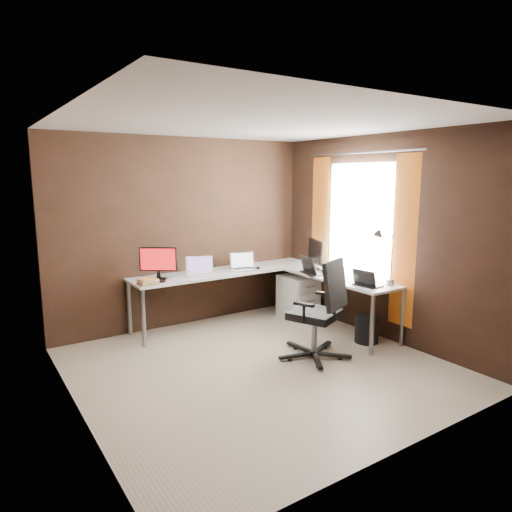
{
  "coord_description": "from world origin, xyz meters",
  "views": [
    {
      "loc": [
        -2.53,
        -3.77,
        2.0
      ],
      "look_at": [
        0.58,
        0.95,
        1.0
      ],
      "focal_mm": 32.0,
      "sensor_mm": 36.0,
      "label": 1
    }
  ],
  "objects_px": {
    "laptop_white": "(200,271)",
    "laptop_silver": "(243,266)",
    "laptop_black_big": "(312,270)",
    "monitor_left": "(158,261)",
    "laptop_black_small": "(366,282)",
    "wastebasket": "(367,329)",
    "drawer_pedestal": "(298,297)",
    "monitor_right": "(316,253)",
    "book_stack": "(148,282)",
    "office_chair": "(318,329)",
    "desk_lamp": "(384,250)"
  },
  "relations": [
    {
      "from": "laptop_white",
      "to": "laptop_silver",
      "type": "xyz_separation_m",
      "value": [
        0.65,
        -0.02,
        -0.0
      ]
    },
    {
      "from": "laptop_black_big",
      "to": "monitor_left",
      "type": "bearing_deg",
      "value": 77.95
    },
    {
      "from": "laptop_black_small",
      "to": "wastebasket",
      "type": "distance_m",
      "value": 0.63
    },
    {
      "from": "laptop_black_small",
      "to": "wastebasket",
      "type": "bearing_deg",
      "value": -67.2
    },
    {
      "from": "laptop_white",
      "to": "laptop_silver",
      "type": "height_order",
      "value": "laptop_white"
    },
    {
      "from": "laptop_black_big",
      "to": "wastebasket",
      "type": "relative_size",
      "value": 1.25
    },
    {
      "from": "laptop_silver",
      "to": "laptop_black_big",
      "type": "distance_m",
      "value": 0.95
    },
    {
      "from": "drawer_pedestal",
      "to": "wastebasket",
      "type": "xyz_separation_m",
      "value": [
        0.07,
        -1.25,
        -0.14
      ]
    },
    {
      "from": "monitor_right",
      "to": "laptop_white",
      "type": "distance_m",
      "value": 1.57
    },
    {
      "from": "laptop_black_big",
      "to": "wastebasket",
      "type": "distance_m",
      "value": 1.03
    },
    {
      "from": "monitor_right",
      "to": "wastebasket",
      "type": "height_order",
      "value": "monitor_right"
    },
    {
      "from": "laptop_black_small",
      "to": "book_stack",
      "type": "height_order",
      "value": "laptop_black_small"
    },
    {
      "from": "monitor_right",
      "to": "drawer_pedestal",
      "type": "bearing_deg",
      "value": 32.34
    },
    {
      "from": "laptop_white",
      "to": "office_chair",
      "type": "distance_m",
      "value": 1.77
    },
    {
      "from": "monitor_left",
      "to": "monitor_right",
      "type": "xyz_separation_m",
      "value": [
        1.98,
        -0.65,
        0.02
      ]
    },
    {
      "from": "laptop_silver",
      "to": "desk_lamp",
      "type": "distance_m",
      "value": 1.92
    },
    {
      "from": "laptop_black_big",
      "to": "laptop_black_small",
      "type": "height_order",
      "value": "laptop_black_big"
    },
    {
      "from": "laptop_white",
      "to": "office_chair",
      "type": "xyz_separation_m",
      "value": [
        0.64,
        -1.59,
        -0.45
      ]
    },
    {
      "from": "laptop_white",
      "to": "book_stack",
      "type": "bearing_deg",
      "value": -145.42
    },
    {
      "from": "monitor_left",
      "to": "desk_lamp",
      "type": "relative_size",
      "value": 0.61
    },
    {
      "from": "laptop_white",
      "to": "wastebasket",
      "type": "relative_size",
      "value": 1.3
    },
    {
      "from": "monitor_right",
      "to": "laptop_black_small",
      "type": "height_order",
      "value": "monitor_right"
    },
    {
      "from": "drawer_pedestal",
      "to": "wastebasket",
      "type": "distance_m",
      "value": 1.26
    },
    {
      "from": "laptop_white",
      "to": "monitor_left",
      "type": "bearing_deg",
      "value": -162.59
    },
    {
      "from": "laptop_silver",
      "to": "laptop_black_small",
      "type": "bearing_deg",
      "value": -50.89
    },
    {
      "from": "laptop_black_big",
      "to": "book_stack",
      "type": "relative_size",
      "value": 1.72
    },
    {
      "from": "laptop_white",
      "to": "laptop_black_small",
      "type": "distance_m",
      "value": 2.11
    },
    {
      "from": "laptop_black_small",
      "to": "office_chair",
      "type": "xyz_separation_m",
      "value": [
        -0.7,
        0.03,
        -0.45
      ]
    },
    {
      "from": "laptop_black_small",
      "to": "book_stack",
      "type": "xyz_separation_m",
      "value": [
        -2.1,
        1.46,
        -0.01
      ]
    },
    {
      "from": "laptop_white",
      "to": "desk_lamp",
      "type": "relative_size",
      "value": 0.64
    },
    {
      "from": "laptop_silver",
      "to": "office_chair",
      "type": "height_order",
      "value": "office_chair"
    },
    {
      "from": "laptop_black_big",
      "to": "wastebasket",
      "type": "height_order",
      "value": "laptop_black_big"
    },
    {
      "from": "office_chair",
      "to": "desk_lamp",
      "type": "bearing_deg",
      "value": -28.71
    },
    {
      "from": "monitor_right",
      "to": "book_stack",
      "type": "relative_size",
      "value": 2.08
    },
    {
      "from": "laptop_silver",
      "to": "desk_lamp",
      "type": "bearing_deg",
      "value": -45.86
    },
    {
      "from": "laptop_white",
      "to": "laptop_black_small",
      "type": "relative_size",
      "value": 1.28
    },
    {
      "from": "drawer_pedestal",
      "to": "book_stack",
      "type": "relative_size",
      "value": 2.54
    },
    {
      "from": "laptop_white",
      "to": "wastebasket",
      "type": "distance_m",
      "value": 2.22
    },
    {
      "from": "drawer_pedestal",
      "to": "laptop_white",
      "type": "height_order",
      "value": "laptop_white"
    },
    {
      "from": "drawer_pedestal",
      "to": "office_chair",
      "type": "xyz_separation_m",
      "value": [
        -0.75,
        -1.28,
        0.03
      ]
    },
    {
      "from": "laptop_black_small",
      "to": "desk_lamp",
      "type": "relative_size",
      "value": 0.5
    },
    {
      "from": "monitor_right",
      "to": "laptop_black_big",
      "type": "distance_m",
      "value": 0.31
    },
    {
      "from": "laptop_silver",
      "to": "wastebasket",
      "type": "distance_m",
      "value": 1.84
    },
    {
      "from": "monitor_right",
      "to": "laptop_white",
      "type": "height_order",
      "value": "monitor_right"
    },
    {
      "from": "book_stack",
      "to": "desk_lamp",
      "type": "relative_size",
      "value": 0.36
    },
    {
      "from": "office_chair",
      "to": "laptop_silver",
      "type": "bearing_deg",
      "value": 66.46
    },
    {
      "from": "drawer_pedestal",
      "to": "laptop_white",
      "type": "bearing_deg",
      "value": 167.6
    },
    {
      "from": "book_stack",
      "to": "wastebasket",
      "type": "xyz_separation_m",
      "value": [
        2.22,
        -1.4,
        -0.6
      ]
    },
    {
      "from": "drawer_pedestal",
      "to": "laptop_black_small",
      "type": "bearing_deg",
      "value": -91.92
    },
    {
      "from": "laptop_white",
      "to": "laptop_black_big",
      "type": "distance_m",
      "value": 1.46
    }
  ]
}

